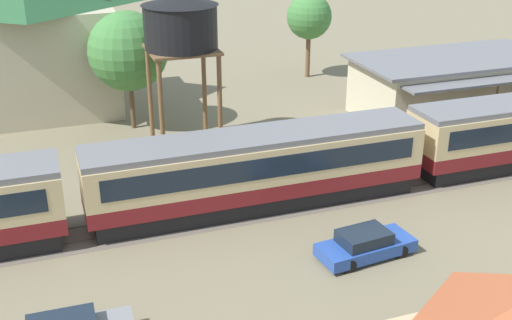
{
  "coord_description": "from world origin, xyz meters",
  "views": [
    {
      "loc": [
        -2.15,
        -28.45,
        15.2
      ],
      "look_at": [
        7.23,
        -1.82,
        2.97
      ],
      "focal_mm": 45.0,
      "sensor_mm": 36.0,
      "label": 1
    }
  ],
  "objects_px": {
    "passenger_train": "(262,166)",
    "station_house_dark_green_roof": "(29,35)",
    "station_building": "(452,86)",
    "water_tower": "(181,26)",
    "parked_car_blue": "(365,245)",
    "yard_tree_0": "(128,51)",
    "yard_tree_2": "(309,17)"
  },
  "relations": [
    {
      "from": "passenger_train",
      "to": "station_house_dark_green_roof",
      "type": "distance_m",
      "value": 22.32
    },
    {
      "from": "parked_car_blue",
      "to": "station_building",
      "type": "bearing_deg",
      "value": 39.29
    },
    {
      "from": "water_tower",
      "to": "yard_tree_2",
      "type": "bearing_deg",
      "value": 41.74
    },
    {
      "from": "parked_car_blue",
      "to": "yard_tree_2",
      "type": "distance_m",
      "value": 29.06
    },
    {
      "from": "station_building",
      "to": "parked_car_blue",
      "type": "height_order",
      "value": "station_building"
    },
    {
      "from": "station_building",
      "to": "water_tower",
      "type": "xyz_separation_m",
      "value": [
        -19.19,
        0.18,
        5.48
      ]
    },
    {
      "from": "station_house_dark_green_roof",
      "to": "parked_car_blue",
      "type": "distance_m",
      "value": 29.17
    },
    {
      "from": "passenger_train",
      "to": "station_building",
      "type": "relative_size",
      "value": 3.79
    },
    {
      "from": "yard_tree_2",
      "to": "water_tower",
      "type": "bearing_deg",
      "value": -138.26
    },
    {
      "from": "passenger_train",
      "to": "yard_tree_2",
      "type": "relative_size",
      "value": 7.65
    },
    {
      "from": "station_house_dark_green_roof",
      "to": "parked_car_blue",
      "type": "relative_size",
      "value": 2.7
    },
    {
      "from": "passenger_train",
      "to": "station_house_dark_green_roof",
      "type": "xyz_separation_m",
      "value": [
        -10.22,
        19.57,
        3.27
      ]
    },
    {
      "from": "passenger_train",
      "to": "yard_tree_2",
      "type": "distance_m",
      "value": 24.25
    },
    {
      "from": "station_house_dark_green_roof",
      "to": "yard_tree_0",
      "type": "distance_m",
      "value": 8.46
    },
    {
      "from": "yard_tree_0",
      "to": "station_house_dark_green_roof",
      "type": "bearing_deg",
      "value": 134.22
    },
    {
      "from": "station_building",
      "to": "water_tower",
      "type": "bearing_deg",
      "value": 179.46
    },
    {
      "from": "station_building",
      "to": "passenger_train",
      "type": "bearing_deg",
      "value": -153.22
    },
    {
      "from": "station_house_dark_green_roof",
      "to": "yard_tree_0",
      "type": "height_order",
      "value": "station_house_dark_green_roof"
    },
    {
      "from": "station_building",
      "to": "station_house_dark_green_roof",
      "type": "relative_size",
      "value": 1.16
    },
    {
      "from": "water_tower",
      "to": "yard_tree_0",
      "type": "bearing_deg",
      "value": 118.87
    },
    {
      "from": "station_house_dark_green_roof",
      "to": "water_tower",
      "type": "xyz_separation_m",
      "value": [
        8.41,
        -10.62,
        2.15
      ]
    },
    {
      "from": "station_building",
      "to": "yard_tree_2",
      "type": "relative_size",
      "value": 2.02
    },
    {
      "from": "station_house_dark_green_roof",
      "to": "yard_tree_2",
      "type": "distance_m",
      "value": 22.0
    },
    {
      "from": "passenger_train",
      "to": "water_tower",
      "type": "bearing_deg",
      "value": 101.44
    },
    {
      "from": "station_house_dark_green_roof",
      "to": "yard_tree_2",
      "type": "xyz_separation_m",
      "value": [
        21.95,
        1.46,
        -0.37
      ]
    },
    {
      "from": "passenger_train",
      "to": "station_house_dark_green_roof",
      "type": "relative_size",
      "value": 4.39
    },
    {
      "from": "water_tower",
      "to": "parked_car_blue",
      "type": "bearing_deg",
      "value": -73.8
    },
    {
      "from": "water_tower",
      "to": "yard_tree_0",
      "type": "relative_size",
      "value": 1.19
    },
    {
      "from": "water_tower",
      "to": "parked_car_blue",
      "type": "xyz_separation_m",
      "value": [
        4.4,
        -15.14,
        -7.0
      ]
    },
    {
      "from": "station_building",
      "to": "station_house_dark_green_roof",
      "type": "distance_m",
      "value": 29.82
    },
    {
      "from": "station_building",
      "to": "water_tower",
      "type": "distance_m",
      "value": 19.95
    },
    {
      "from": "water_tower",
      "to": "parked_car_blue",
      "type": "relative_size",
      "value": 2.06
    }
  ]
}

